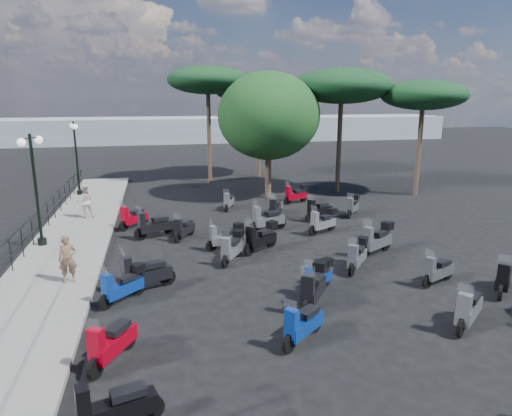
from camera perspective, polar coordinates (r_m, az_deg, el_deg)
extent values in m
plane|color=black|center=(16.14, -1.00, -7.14)|extent=(120.00, 120.00, 0.00)
cube|color=slate|center=(19.02, -22.54, -4.70)|extent=(3.00, 30.00, 0.15)
cylinder|color=black|center=(17.06, -28.32, -5.21)|extent=(0.04, 0.04, 1.10)
cylinder|color=black|center=(18.32, -27.19, -3.84)|extent=(0.04, 0.04, 1.10)
cylinder|color=black|center=(19.58, -26.21, -2.64)|extent=(0.04, 0.04, 1.10)
cylinder|color=black|center=(20.87, -25.34, -1.59)|extent=(0.04, 0.04, 1.10)
cylinder|color=black|center=(22.16, -24.58, -0.67)|extent=(0.04, 0.04, 1.10)
cylinder|color=black|center=(23.46, -23.90, 0.16)|extent=(0.04, 0.04, 1.10)
cylinder|color=black|center=(24.77, -23.30, 0.90)|extent=(0.04, 0.04, 1.10)
cylinder|color=black|center=(26.08, -22.75, 1.56)|extent=(0.04, 0.04, 1.10)
cylinder|color=black|center=(27.40, -22.26, 2.16)|extent=(0.04, 0.04, 1.10)
cylinder|color=black|center=(28.73, -21.81, 2.71)|extent=(0.04, 0.04, 1.10)
cylinder|color=black|center=(30.05, -21.40, 3.20)|extent=(0.04, 0.04, 1.10)
cylinder|color=black|center=(31.39, -21.03, 3.66)|extent=(0.04, 0.04, 1.10)
cube|color=black|center=(18.81, -26.86, -1.68)|extent=(0.04, 26.00, 0.04)
cube|color=black|center=(18.95, -26.68, -3.22)|extent=(0.04, 26.00, 0.04)
cylinder|color=black|center=(19.61, -25.17, -3.80)|extent=(0.34, 0.34, 0.26)
cylinder|color=black|center=(19.14, -25.78, 1.95)|extent=(0.12, 0.12, 4.27)
cylinder|color=black|center=(18.88, -26.42, 7.82)|extent=(0.42, 0.90, 0.04)
sphere|color=white|center=(19.27, -25.53, 7.69)|extent=(0.30, 0.30, 0.30)
sphere|color=white|center=(18.51, -27.27, 7.30)|extent=(0.30, 0.30, 0.30)
cylinder|color=black|center=(28.60, -21.15, 1.85)|extent=(0.34, 0.34, 0.25)
cylinder|color=black|center=(28.28, -21.50, 5.77)|extent=(0.12, 0.12, 4.21)
cylinder|color=black|center=(28.11, -21.86, 9.69)|extent=(0.32, 0.92, 0.04)
sphere|color=white|center=(28.58, -21.98, 9.52)|extent=(0.29, 0.29, 0.29)
sphere|color=white|center=(27.64, -21.69, 9.43)|extent=(0.29, 0.29, 0.29)
imported|color=brown|center=(15.27, -22.49, -5.92)|extent=(0.59, 0.44, 1.49)
imported|color=beige|center=(22.96, -20.56, 0.82)|extent=(0.87, 0.73, 1.59)
cylinder|color=black|center=(9.31, -12.95, -23.18)|extent=(0.50, 0.24, 0.49)
cube|color=black|center=(9.11, -16.71, -22.94)|extent=(1.37, 0.70, 0.35)
cube|color=black|center=(8.97, -15.68, -21.27)|extent=(0.67, 0.47, 0.14)
cube|color=black|center=(8.88, -20.79, -22.08)|extent=(0.30, 0.36, 0.71)
plane|color=white|center=(8.62, -21.50, -19.65)|extent=(0.19, 0.39, 0.38)
cylinder|color=black|center=(10.68, -19.41, -18.31)|extent=(0.34, 0.49, 0.50)
cylinder|color=black|center=(11.54, -15.59, -15.41)|extent=(0.34, 0.49, 0.50)
cube|color=#9E0214|center=(11.04, -17.32, -15.85)|extent=(0.98, 1.35, 0.35)
cube|color=black|center=(11.03, -16.90, -14.13)|extent=(0.58, 0.70, 0.15)
cube|color=#9E0214|center=(10.49, -19.35, -15.88)|extent=(0.38, 0.35, 0.73)
plane|color=white|center=(10.23, -19.78, -13.74)|extent=(0.38, 0.27, 0.39)
cylinder|color=black|center=(13.56, -18.24, -11.08)|extent=(0.40, 0.39, 0.46)
cylinder|color=black|center=(14.21, -14.50, -9.62)|extent=(0.40, 0.39, 0.46)
cube|color=navy|center=(13.84, -16.22, -9.62)|extent=(1.14, 1.10, 0.33)
cube|color=black|center=(13.83, -15.77, -8.39)|extent=(0.62, 0.61, 0.14)
cube|color=navy|center=(13.43, -18.12, -9.26)|extent=(0.35, 0.36, 0.68)
plane|color=white|center=(13.24, -18.47, -7.60)|extent=(0.31, 0.32, 0.36)
cube|color=black|center=(14.00, -14.60, -7.28)|extent=(0.45, 0.45, 0.25)
cylinder|color=black|center=(14.29, -16.03, -9.44)|extent=(0.54, 0.30, 0.54)
cylinder|color=black|center=(14.70, -11.02, -8.47)|extent=(0.54, 0.30, 0.54)
cube|color=black|center=(14.42, -13.33, -8.18)|extent=(1.49, 0.88, 0.38)
cube|color=black|center=(14.37, -12.68, -6.89)|extent=(0.75, 0.56, 0.16)
cube|color=black|center=(14.13, -15.83, -7.46)|extent=(0.35, 0.40, 0.78)
plane|color=white|center=(13.94, -16.23, -5.58)|extent=(0.24, 0.43, 0.41)
cylinder|color=black|center=(19.32, -14.27, -3.18)|extent=(0.52, 0.32, 0.53)
cylinder|color=black|center=(19.82, -10.76, -2.55)|extent=(0.52, 0.32, 0.53)
cube|color=black|center=(19.52, -12.38, -2.28)|extent=(1.45, 0.92, 0.37)
cube|color=black|center=(19.51, -11.93, -1.33)|extent=(0.73, 0.57, 0.15)
cube|color=black|center=(19.21, -14.12, -1.70)|extent=(0.35, 0.40, 0.77)
plane|color=white|center=(19.06, -14.39, -0.31)|extent=(0.25, 0.41, 0.41)
cylinder|color=black|center=(20.79, -16.20, -2.15)|extent=(0.41, 0.42, 0.49)
cylinder|color=black|center=(21.58, -13.82, -1.40)|extent=(0.41, 0.42, 0.49)
cube|color=#9E0214|center=(21.16, -14.92, -1.26)|extent=(1.16, 1.19, 0.34)
cube|color=black|center=(21.21, -14.63, -0.42)|extent=(0.64, 0.65, 0.14)
cube|color=#9E0214|center=(20.72, -16.12, -0.86)|extent=(0.37, 0.37, 0.71)
plane|color=white|center=(20.57, -16.33, 0.34)|extent=(0.33, 0.32, 0.38)
cylinder|color=black|center=(11.01, 4.20, -16.48)|extent=(0.43, 0.39, 0.48)
cylinder|color=black|center=(11.91, 7.48, -14.07)|extent=(0.43, 0.39, 0.48)
cube|color=navy|center=(11.40, 6.07, -14.34)|extent=(1.21, 1.10, 0.34)
cube|color=black|center=(11.40, 6.57, -12.77)|extent=(0.65, 0.62, 0.14)
cube|color=navy|center=(10.84, 4.48, -14.21)|extent=(0.36, 0.37, 0.70)
plane|color=white|center=(10.59, 4.35, -12.19)|extent=(0.31, 0.34, 0.37)
cylinder|color=black|center=(15.86, -3.86, -6.64)|extent=(0.34, 0.46, 0.48)
cylinder|color=black|center=(16.90, -2.24, -5.30)|extent=(0.34, 0.46, 0.48)
cube|color=#ABADB5|center=(16.36, -2.96, -5.30)|extent=(0.97, 1.28, 0.34)
cube|color=black|center=(16.42, -2.75, -4.20)|extent=(0.57, 0.67, 0.14)
cube|color=#ABADB5|center=(15.78, -3.77, -4.98)|extent=(0.37, 0.34, 0.70)
plane|color=white|center=(15.58, -3.89, -3.49)|extent=(0.36, 0.27, 0.37)
cube|color=black|center=(16.72, -2.23, -3.21)|extent=(0.45, 0.46, 0.26)
cylinder|color=black|center=(17.49, -5.59, -4.72)|extent=(0.46, 0.22, 0.46)
cylinder|color=black|center=(17.95, -2.25, -4.17)|extent=(0.46, 0.22, 0.46)
cube|color=#ABADB5|center=(17.68, -3.77, -3.90)|extent=(1.28, 0.67, 0.32)
cube|color=black|center=(17.66, -3.31, -3.00)|extent=(0.63, 0.44, 0.13)
cube|color=#ABADB5|center=(17.38, -5.40, -3.32)|extent=(0.28, 0.33, 0.67)
plane|color=white|center=(17.24, -5.60, -1.99)|extent=(0.18, 0.37, 0.35)
cube|color=black|center=(17.78, -2.21, -2.30)|extent=(0.40, 0.39, 0.25)
cylinder|color=black|center=(18.66, -9.76, -3.67)|extent=(0.32, 0.43, 0.45)
cylinder|color=black|center=(19.60, -8.14, -2.75)|extent=(0.32, 0.43, 0.45)
cube|color=black|center=(19.12, -8.88, -2.68)|extent=(0.92, 1.20, 0.32)
cube|color=black|center=(19.18, -8.68, -1.80)|extent=(0.54, 0.62, 0.13)
cube|color=black|center=(18.60, -9.70, -2.34)|extent=(0.35, 0.32, 0.65)
plane|color=white|center=(18.44, -9.84, -1.13)|extent=(0.34, 0.25, 0.35)
cylinder|color=black|center=(23.27, -3.71, 0.02)|extent=(0.25, 0.43, 0.43)
cylinder|color=black|center=(24.29, -3.11, 0.62)|extent=(0.25, 0.43, 0.43)
cube|color=#ABADB5|center=(23.79, -3.38, 0.73)|extent=(0.73, 1.20, 0.31)
cube|color=black|center=(23.88, -3.31, 1.40)|extent=(0.46, 0.60, 0.13)
cube|color=#ABADB5|center=(23.24, -3.69, 1.05)|extent=(0.33, 0.29, 0.63)
plane|color=white|center=(23.11, -3.73, 2.00)|extent=(0.34, 0.20, 0.33)
cylinder|color=black|center=(13.69, 6.54, -10.25)|extent=(0.39, 0.35, 0.43)
cylinder|color=black|center=(14.56, 8.78, -8.82)|extent=(0.39, 0.35, 0.43)
cube|color=navy|center=(14.09, 7.81, -8.85)|extent=(1.09, 0.99, 0.31)
cube|color=black|center=(14.12, 8.16, -7.71)|extent=(0.59, 0.55, 0.13)
cube|color=navy|center=(13.59, 6.75, -8.56)|extent=(0.32, 0.33, 0.63)
plane|color=white|center=(13.40, 6.68, -7.04)|extent=(0.27, 0.31, 0.33)
cube|color=black|center=(14.36, 8.90, -6.68)|extent=(0.42, 0.42, 0.23)
cylinder|color=black|center=(12.54, 6.34, -12.38)|extent=(0.39, 0.51, 0.54)
cylinder|color=black|center=(13.71, 7.85, -10.02)|extent=(0.39, 0.51, 0.54)
cube|color=black|center=(13.09, 7.22, -10.25)|extent=(1.12, 1.42, 0.38)
cube|color=black|center=(13.13, 7.47, -8.68)|extent=(0.65, 0.74, 0.16)
cube|color=black|center=(12.40, 6.51, -10.07)|extent=(0.42, 0.39, 0.78)
plane|color=white|center=(12.14, 6.49, -8.03)|extent=(0.40, 0.31, 0.42)
cube|color=black|center=(13.46, 7.98, -7.20)|extent=(0.51, 0.51, 0.29)
cylinder|color=black|center=(16.99, -0.82, -5.15)|extent=(0.47, 0.38, 0.50)
cylinder|color=black|center=(17.88, 1.93, -4.17)|extent=(0.47, 0.38, 0.50)
cube|color=black|center=(17.41, 0.71, -4.02)|extent=(1.31, 1.08, 0.35)
cube|color=black|center=(17.44, 1.10, -2.98)|extent=(0.69, 0.62, 0.15)
cube|color=black|center=(16.90, -0.63, -3.54)|extent=(0.37, 0.39, 0.73)
plane|color=white|center=(16.72, -0.78, -2.05)|extent=(0.30, 0.37, 0.39)
cube|color=black|center=(17.69, 1.99, -2.10)|extent=(0.48, 0.48, 0.27)
cylinder|color=black|center=(19.63, -0.14, -2.44)|extent=(0.54, 0.28, 0.54)
cylinder|color=black|center=(20.34, 3.09, -1.88)|extent=(0.54, 0.28, 0.54)
cube|color=gray|center=(19.95, 1.64, -1.58)|extent=(1.49, 0.84, 0.38)
cube|color=black|center=(19.97, 2.10, -0.64)|extent=(0.74, 0.54, 0.16)
cube|color=gray|center=(19.54, 0.08, -0.96)|extent=(0.34, 0.40, 0.78)
plane|color=white|center=(19.38, -0.08, 0.45)|extent=(0.22, 0.43, 0.41)
cylinder|color=black|center=(22.24, 1.83, -0.59)|extent=(0.35, 0.41, 0.45)
cylinder|color=black|center=(23.24, 2.95, 0.04)|extent=(0.35, 0.41, 0.45)
cube|color=#494D50|center=(22.74, 2.45, 0.17)|extent=(1.00, 1.16, 0.32)
cube|color=black|center=(22.82, 2.62, 0.89)|extent=(0.57, 0.62, 0.13)
cube|color=#494D50|center=(22.20, 1.92, 0.53)|extent=(0.35, 0.34, 0.66)
plane|color=white|center=(22.06, 1.87, 1.56)|extent=(0.33, 0.28, 0.35)
cylinder|color=black|center=(15.19, 20.64, -8.56)|extent=(0.45, 0.27, 0.45)
cylinder|color=black|center=(16.10, 22.85, -7.50)|extent=(0.45, 0.27, 0.45)
cube|color=#494D50|center=(15.62, 21.92, -7.40)|extent=(1.24, 0.79, 0.32)
cube|color=black|center=(15.66, 22.32, -6.36)|extent=(0.63, 0.49, 0.13)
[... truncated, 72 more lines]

